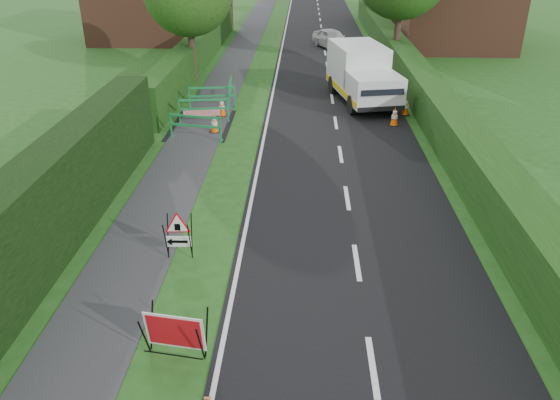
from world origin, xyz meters
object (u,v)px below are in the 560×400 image
object	(u,v)px
works_van	(362,73)
hatchback_car	(332,39)
red_rect_sign	(175,333)
triangle_sign	(177,232)

from	to	relation	value
works_van	hatchback_car	xyz separation A→B (m)	(-0.81, 12.37, -0.69)
red_rect_sign	works_van	bearing A→B (deg)	82.63
red_rect_sign	works_van	distance (m)	17.82
red_rect_sign	hatchback_car	world-z (taller)	hatchback_car
works_van	hatchback_car	bearing A→B (deg)	81.94
red_rect_sign	hatchback_car	bearing A→B (deg)	90.78
triangle_sign	works_van	size ratio (longest dim) A/B	0.19
hatchback_car	works_van	bearing A→B (deg)	-111.18
triangle_sign	hatchback_car	distance (m)	26.54
triangle_sign	red_rect_sign	bearing A→B (deg)	-80.88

